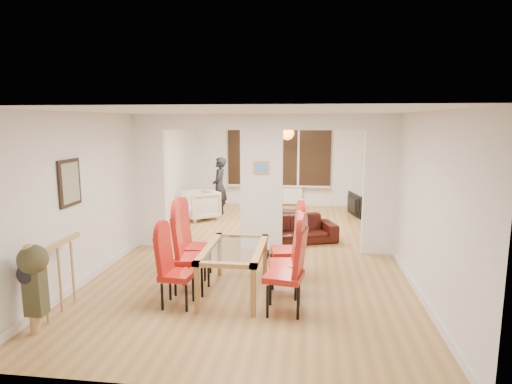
% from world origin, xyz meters
% --- Properties ---
extents(floor, '(5.00, 9.00, 0.01)m').
position_xyz_m(floor, '(0.00, 0.00, 0.00)').
color(floor, '#A47942').
rests_on(floor, ground).
extents(room_walls, '(5.00, 9.00, 2.60)m').
position_xyz_m(room_walls, '(0.00, 0.00, 1.30)').
color(room_walls, silver).
rests_on(room_walls, floor).
extents(divider_wall, '(5.00, 0.18, 2.60)m').
position_xyz_m(divider_wall, '(0.00, 0.00, 1.30)').
color(divider_wall, white).
rests_on(divider_wall, floor).
extents(bay_window_blinds, '(3.00, 0.08, 1.80)m').
position_xyz_m(bay_window_blinds, '(0.00, 4.44, 1.50)').
color(bay_window_blinds, black).
rests_on(bay_window_blinds, room_walls).
extents(radiator, '(1.40, 0.08, 0.50)m').
position_xyz_m(radiator, '(0.00, 4.40, 0.30)').
color(radiator, white).
rests_on(radiator, floor).
extents(pendant_light, '(0.36, 0.36, 0.36)m').
position_xyz_m(pendant_light, '(0.30, 3.30, 2.15)').
color(pendant_light, orange).
rests_on(pendant_light, room_walls).
extents(stair_newel, '(0.40, 1.20, 1.10)m').
position_xyz_m(stair_newel, '(-2.25, -3.20, 0.55)').
color(stair_newel, tan).
rests_on(stair_newel, floor).
extents(wall_poster, '(0.04, 0.52, 0.67)m').
position_xyz_m(wall_poster, '(-2.47, -2.40, 1.60)').
color(wall_poster, gray).
rests_on(wall_poster, room_walls).
extents(pillar_photo, '(0.30, 0.03, 0.25)m').
position_xyz_m(pillar_photo, '(0.00, -0.10, 1.60)').
color(pillar_photo, '#4C8CD8').
rests_on(pillar_photo, divider_wall).
extents(dining_table, '(0.83, 1.48, 0.70)m').
position_xyz_m(dining_table, '(-0.14, -2.24, 0.35)').
color(dining_table, '#9F733A').
rests_on(dining_table, floor).
extents(dining_chair_la, '(0.45, 0.45, 1.02)m').
position_xyz_m(dining_chair_la, '(-0.82, -2.74, 0.51)').
color(dining_chair_la, '#A71811').
rests_on(dining_chair_la, floor).
extents(dining_chair_lb, '(0.54, 0.54, 1.17)m').
position_xyz_m(dining_chair_lb, '(-0.76, -2.23, 0.59)').
color(dining_chair_lb, '#A71811').
rests_on(dining_chair_lb, floor).
extents(dining_chair_lc, '(0.47, 0.47, 1.12)m').
position_xyz_m(dining_chair_lc, '(-0.86, -1.64, 0.56)').
color(dining_chair_lc, '#A71811').
rests_on(dining_chair_lc, floor).
extents(dining_chair_ra, '(0.53, 0.53, 1.16)m').
position_xyz_m(dining_chair_ra, '(0.60, -2.76, 0.58)').
color(dining_chair_ra, '#A71811').
rests_on(dining_chair_ra, floor).
extents(dining_chair_rb, '(0.49, 0.49, 1.07)m').
position_xyz_m(dining_chair_rb, '(0.57, -2.20, 0.54)').
color(dining_chair_rb, '#A71811').
rests_on(dining_chair_rb, floor).
extents(dining_chair_rc, '(0.53, 0.53, 1.13)m').
position_xyz_m(dining_chair_rc, '(0.57, -1.65, 0.56)').
color(dining_chair_rc, '#A71811').
rests_on(dining_chair_rc, floor).
extents(sofa, '(1.96, 1.27, 0.53)m').
position_xyz_m(sofa, '(0.55, 0.55, 0.27)').
color(sofa, black).
rests_on(sofa, floor).
extents(armchair, '(1.12, 1.12, 0.74)m').
position_xyz_m(armchair, '(-1.83, 2.33, 0.37)').
color(armchair, beige).
rests_on(armchair, floor).
extents(person, '(0.59, 0.41, 1.53)m').
position_xyz_m(person, '(-1.44, 2.86, 0.77)').
color(person, black).
rests_on(person, floor).
extents(television, '(1.02, 0.36, 0.58)m').
position_xyz_m(television, '(2.00, 3.22, 0.29)').
color(television, black).
rests_on(television, floor).
extents(coffee_table, '(0.95, 0.52, 0.21)m').
position_xyz_m(coffee_table, '(0.13, 2.65, 0.11)').
color(coffee_table, black).
rests_on(coffee_table, floor).
extents(bottle, '(0.07, 0.07, 0.30)m').
position_xyz_m(bottle, '(0.19, 2.73, 0.36)').
color(bottle, '#143F19').
rests_on(bottle, coffee_table).
extents(bowl, '(0.21, 0.21, 0.05)m').
position_xyz_m(bowl, '(0.01, 2.62, 0.24)').
color(bowl, black).
rests_on(bowl, coffee_table).
extents(shoes, '(0.22, 0.24, 0.09)m').
position_xyz_m(shoes, '(0.21, -0.48, 0.05)').
color(shoes, black).
rests_on(shoes, floor).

